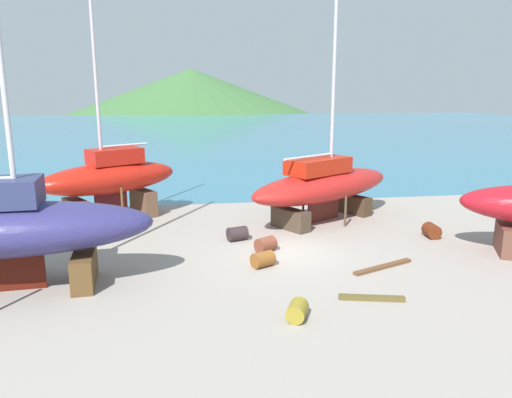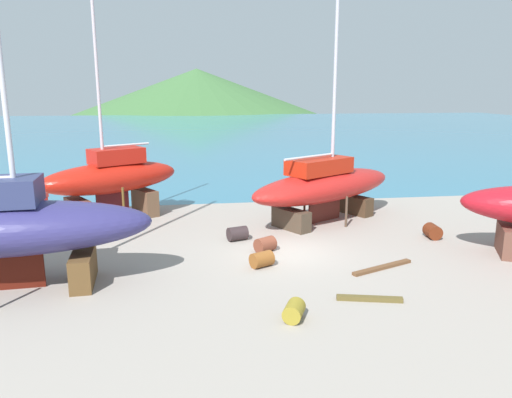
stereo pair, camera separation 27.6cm
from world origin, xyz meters
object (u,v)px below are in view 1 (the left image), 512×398
barrel_ochre (511,210)px  barrel_blue_faded (237,234)px  sailboat_small_center (110,179)px  worker (42,197)px  barrel_tipped_center (266,244)px  sailboat_far_slipway (2,228)px  barrel_rust_mid (263,259)px  sailboat_mid_port (324,185)px  barrel_rust_far (297,311)px  barrel_rust_near (432,231)px

barrel_ochre → barrel_blue_faded: (-14.41, -1.45, -0.16)m
sailboat_small_center → worker: 4.85m
sailboat_small_center → barrel_tipped_center: sailboat_small_center is taller
barrel_blue_faded → sailboat_far_slipway: bearing=-152.0°
barrel_rust_mid → barrel_blue_faded: 3.49m
sailboat_far_slipway → barrel_ochre: (22.64, 5.83, -1.70)m
sailboat_far_slipway → barrel_tipped_center: bearing=12.0°
sailboat_mid_port → barrel_rust_mid: size_ratio=17.51×
barrel_ochre → barrel_rust_far: (-13.59, -9.37, -0.19)m
sailboat_far_slipway → barrel_tipped_center: 9.77m
worker → barrel_blue_faded: size_ratio=1.88×
worker → barrel_ochre: (24.35, -5.29, -0.35)m
worker → barrel_rust_mid: bearing=-158.2°
sailboat_small_center → worker: sailboat_small_center is taller
barrel_ochre → sailboat_small_center: bearing=171.8°
sailboat_small_center → sailboat_mid_port: sailboat_mid_port is taller
sailboat_mid_port → worker: sailboat_mid_port is taller
sailboat_small_center → worker: bearing=-62.3°
barrel_rust_mid → barrel_rust_near: bearing=17.1°
sailboat_mid_port → barrel_rust_mid: bearing=-155.8°
sailboat_small_center → barrel_blue_faded: 7.59m
sailboat_mid_port → barrel_rust_near: bearing=-72.8°
sailboat_small_center → barrel_rust_near: 15.73m
sailboat_small_center → sailboat_far_slipway: size_ratio=0.77×
barrel_ochre → sailboat_mid_port: bearing=173.1°
barrel_rust_far → barrel_tipped_center: bearing=88.6°
barrel_tipped_center → barrel_rust_mid: (-0.41, -1.74, -0.01)m
sailboat_small_center → barrel_rust_near: bearing=128.5°
sailboat_mid_port → barrel_tipped_center: bearing=-162.3°
sailboat_small_center → worker: (-4.01, 2.37, -1.34)m
worker → barrel_rust_near: bearing=-136.3°
barrel_rust_mid → worker: bearing=135.9°
barrel_rust_mid → barrel_rust_far: barrel_rust_mid is taller
sailboat_small_center → barrel_rust_near: sailboat_small_center is taller
barrel_tipped_center → sailboat_far_slipway: bearing=-163.8°
barrel_rust_mid → sailboat_mid_port: bearing=55.8°
sailboat_far_slipway → barrel_ochre: size_ratio=15.58×
barrel_blue_faded → sailboat_small_center: bearing=143.6°
barrel_blue_faded → barrel_ochre: bearing=5.8°
sailboat_mid_port → worker: (-14.64, 4.11, -1.05)m
barrel_rust_mid → barrel_rust_far: bearing=-86.7°
sailboat_far_slipway → barrel_rust_far: sailboat_far_slipway is taller
worker → barrel_rust_mid: 14.64m
sailboat_mid_port → sailboat_far_slipway: 14.71m
worker → barrel_rust_mid: (10.50, -10.19, -0.53)m
sailboat_mid_port → barrel_blue_faded: (-4.70, -2.63, -1.57)m
barrel_rust_near → barrel_blue_faded: barrel_rust_near is taller
sailboat_far_slipway → worker: bearing=94.5°
barrel_ochre → barrel_rust_mid: barrel_ochre is taller
sailboat_mid_port → sailboat_far_slipway: bearing=176.8°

